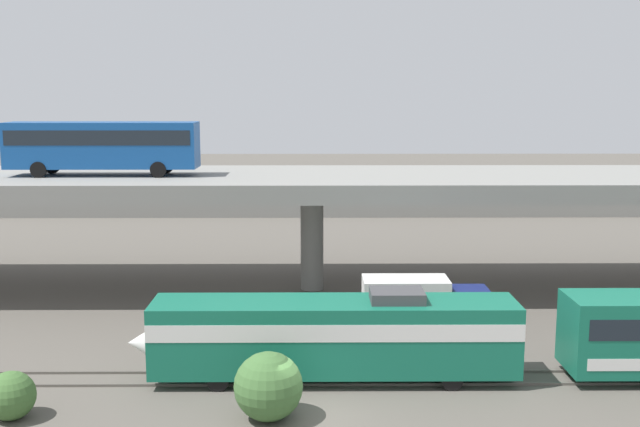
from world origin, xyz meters
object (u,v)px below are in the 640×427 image
at_px(train_locomotive, 316,333).
at_px(parked_car_3, 139,191).
at_px(parked_car_0, 38,189).
at_px(transit_bus_on_overpass, 102,143).
at_px(parked_car_1, 483,188).
at_px(parked_car_2, 253,187).
at_px(service_truck_west, 422,304).

relative_size(train_locomotive, parked_car_3, 4.38).
relative_size(parked_car_0, parked_car_3, 1.16).
bearing_deg(train_locomotive, transit_bus_on_overpass, -48.57).
relative_size(transit_bus_on_overpass, parked_car_1, 2.60).
bearing_deg(parked_car_3, parked_car_2, -162.89).
xyz_separation_m(train_locomotive, parked_car_2, (-7.15, 54.09, -0.11)).
relative_size(transit_bus_on_overpass, parked_car_0, 2.58).
relative_size(service_truck_west, parked_car_1, 1.47).
xyz_separation_m(service_truck_west, parked_car_1, (13.43, 45.43, 0.45)).
xyz_separation_m(transit_bus_on_overpass, parked_car_1, (32.68, 36.78, -7.64)).
xyz_separation_m(service_truck_west, parked_car_3, (-25.19, 43.62, 0.44)).
distance_m(transit_bus_on_overpass, parked_car_1, 49.79).
distance_m(parked_car_0, parked_car_1, 50.47).
bearing_deg(parked_car_3, train_locomotive, 111.16).
bearing_deg(parked_car_0, train_locomotive, 121.02).
relative_size(parked_car_1, parked_car_3, 1.15).
bearing_deg(parked_car_2, parked_car_3, -162.89).
bearing_deg(parked_car_1, parked_car_0, 0.03).
xyz_separation_m(parked_car_1, parked_car_3, (-38.62, -1.82, -0.00)).
bearing_deg(train_locomotive, parked_car_2, -82.47).
distance_m(service_truck_west, parked_car_3, 50.37).
height_order(transit_bus_on_overpass, parked_car_1, transit_bus_on_overpass).
xyz_separation_m(service_truck_west, parked_car_0, (-37.04, 45.41, 0.45)).
bearing_deg(transit_bus_on_overpass, parked_car_1, -131.62).
bearing_deg(service_truck_west, parked_car_0, 129.21).
bearing_deg(parked_car_1, parked_car_3, 2.69).
relative_size(train_locomotive, transit_bus_on_overpass, 1.46).
height_order(service_truck_west, parked_car_0, service_truck_west).
bearing_deg(parked_car_1, train_locomotive, 69.82).
relative_size(parked_car_1, parked_car_2, 1.07).
relative_size(transit_bus_on_overpass, parked_car_2, 2.79).
relative_size(transit_bus_on_overpass, parked_car_3, 2.99).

